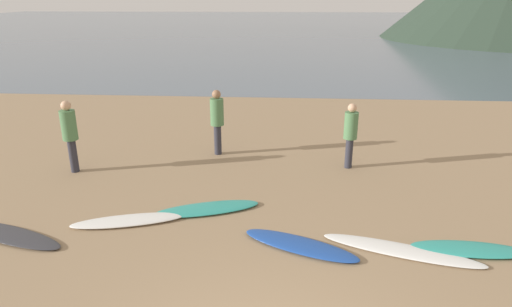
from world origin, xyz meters
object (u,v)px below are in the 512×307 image
at_px(surfboard_4, 401,250).
at_px(surfboard_5, 469,249).
at_px(person_2, 351,131).
at_px(surfboard_3, 300,245).
at_px(person_1, 70,131).
at_px(person_0, 217,117).
at_px(surfboard_1, 128,220).
at_px(surfboard_2, 207,209).
at_px(surfboard_0, 9,235).

xyz_separation_m(surfboard_4, surfboard_5, (1.17, 0.10, 0.01)).
bearing_deg(surfboard_4, person_2, 114.00).
relative_size(surfboard_3, person_1, 1.18).
bearing_deg(surfboard_3, person_2, 95.24).
bearing_deg(person_0, surfboard_1, -4.32).
bearing_deg(surfboard_2, person_0, 76.09).
xyz_separation_m(surfboard_2, person_1, (-3.66, 1.87, 1.02)).
bearing_deg(surfboard_4, surfboard_2, 178.00).
bearing_deg(person_2, surfboard_1, -129.02).
relative_size(surfboard_0, surfboard_5, 1.23).
bearing_deg(surfboard_5, person_2, 115.32).
height_order(surfboard_0, surfboard_3, surfboard_3).
bearing_deg(surfboard_5, person_1, 162.74).
height_order(surfboard_3, surfboard_5, same).
relative_size(surfboard_5, person_0, 1.10).
relative_size(surfboard_4, surfboard_5, 1.37).
bearing_deg(surfboard_1, person_2, 19.14).
xyz_separation_m(person_0, person_2, (3.46, -0.77, -0.07)).
bearing_deg(surfboard_3, surfboard_4, 22.90).
relative_size(surfboard_2, person_1, 1.20).
bearing_deg(surfboard_5, surfboard_4, -172.46).
relative_size(surfboard_2, person_0, 1.20).
height_order(person_0, person_2, person_0).
xyz_separation_m(surfboard_1, surfboard_2, (1.43, 0.62, -0.00)).
relative_size(surfboard_3, person_2, 1.27).
bearing_deg(surfboard_1, surfboard_0, -177.57).
bearing_deg(surfboard_4, surfboard_5, 22.64).
distance_m(surfboard_3, person_0, 5.24).
xyz_separation_m(surfboard_1, surfboard_5, (6.19, -0.58, -0.00)).
height_order(surfboard_2, surfboard_3, surfboard_3).
xyz_separation_m(surfboard_3, surfboard_4, (1.73, -0.03, -0.01)).
distance_m(surfboard_1, surfboard_3, 3.36).
bearing_deg(surfboard_2, surfboard_5, -33.03).
height_order(surfboard_2, person_1, person_1).
relative_size(surfboard_3, surfboard_4, 0.79).
distance_m(surfboard_1, surfboard_5, 6.21).
bearing_deg(surfboard_5, person_0, 140.43).
xyz_separation_m(surfboard_0, person_0, (3.13, 4.68, 1.02)).
bearing_deg(surfboard_0, person_2, 49.23).
height_order(surfboard_4, surfboard_5, surfboard_5).
height_order(surfboard_2, person_2, person_2).
bearing_deg(surfboard_1, person_1, 115.79).
xyz_separation_m(surfboard_2, surfboard_3, (1.86, -1.27, 0.00)).
bearing_deg(person_1, surfboard_1, -60.51).
relative_size(surfboard_1, person_0, 1.20).
height_order(surfboard_1, person_2, person_2).
distance_m(surfboard_2, surfboard_4, 3.81).
height_order(surfboard_2, surfboard_5, surfboard_5).
bearing_deg(person_2, person_0, -176.83).
relative_size(surfboard_2, surfboard_5, 1.10).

